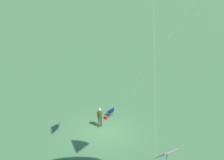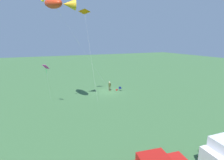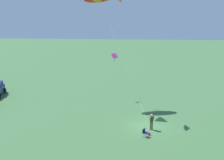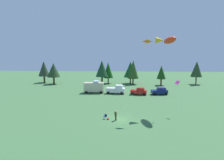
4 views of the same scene
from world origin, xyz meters
name	(u,v)px [view 2 (image 2 of 4)]	position (x,y,z in m)	size (l,w,h in m)	color
ground_plane	(107,92)	(0.00, 0.00, 0.00)	(160.00, 160.00, 0.00)	#3C693B
person_kite_flyer	(110,86)	(-0.79, -0.51, 1.02)	(0.49, 0.52, 1.74)	#4B442A
folding_chair	(120,88)	(-2.62, 0.24, 0.49)	(0.66, 0.66, 0.82)	navy
backpack_on_grass	(117,90)	(-2.13, -0.16, 0.11)	(0.32, 0.22, 0.22)	red
kite_large_fish	(57,4)	(8.63, 5.92, 13.64)	(11.20, 8.57, 14.52)	red
kite_delta_orange	(84,11)	(4.60, 3.04, 13.43)	(2.07, 1.59, 13.88)	orange
kite_diamond_rainbow	(46,68)	(10.39, 3.98, 5.76)	(0.97, 3.87, 6.22)	#D331A0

